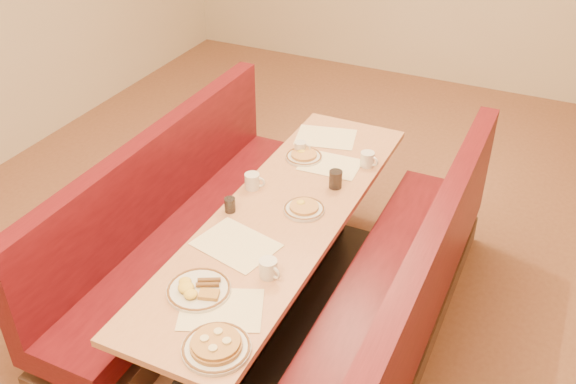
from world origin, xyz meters
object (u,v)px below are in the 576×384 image
at_px(eggs_plate, 198,289).
at_px(pancake_plate, 216,346).
at_px(booth_left, 181,234).
at_px(coffee_mug_a, 269,268).
at_px(coffee_mug_d, 301,148).
at_px(booth_right, 399,301).
at_px(diner_table, 283,264).
at_px(soda_tumbler_near, 230,205).
at_px(coffee_mug_c, 368,159).
at_px(soda_tumbler_mid, 336,179).
at_px(coffee_mug_b, 253,181).

bearing_deg(eggs_plate, pancake_plate, -46.30).
relative_size(booth_left, coffee_mug_a, 19.59).
distance_m(booth_left, coffee_mug_d, 0.96).
distance_m(booth_right, pancake_plate, 1.26).
distance_m(diner_table, pancake_plate, 1.15).
xyz_separation_m(booth_left, soda_tumbler_near, (0.45, -0.11, 0.43)).
bearing_deg(diner_table, booth_right, 0.00).
xyz_separation_m(pancake_plate, coffee_mug_a, (-0.01, 0.54, 0.03)).
distance_m(diner_table, coffee_mug_c, 0.86).
height_order(eggs_plate, coffee_mug_d, coffee_mug_d).
xyz_separation_m(pancake_plate, soda_tumbler_near, (-0.47, 0.95, 0.02)).
bearing_deg(pancake_plate, diner_table, 100.09).
bearing_deg(soda_tumbler_near, booth_right, 6.31).
bearing_deg(booth_right, eggs_plate, -136.33).
height_order(diner_table, soda_tumbler_mid, soda_tumbler_mid).
xyz_separation_m(coffee_mug_a, soda_tumbler_mid, (-0.00, 0.91, 0.00)).
distance_m(booth_right, coffee_mug_b, 1.11).
relative_size(diner_table, eggs_plate, 7.94).
relative_size(diner_table, booth_right, 1.00).
bearing_deg(diner_table, coffee_mug_c, 69.44).
distance_m(diner_table, coffee_mug_b, 0.53).
bearing_deg(booth_left, diner_table, 0.00).
distance_m(booth_right, coffee_mug_d, 1.22).
bearing_deg(pancake_plate, booth_right, 62.84).
bearing_deg(coffee_mug_d, booth_right, -52.71).
relative_size(pancake_plate, coffee_mug_b, 2.40).
xyz_separation_m(diner_table, pancake_plate, (0.19, -1.06, 0.40)).
bearing_deg(booth_right, coffee_mug_d, 143.97).
bearing_deg(coffee_mug_d, coffee_mug_b, -116.45).
bearing_deg(soda_tumbler_mid, coffee_mug_a, -89.70).
relative_size(diner_table, coffee_mug_c, 19.93).
bearing_deg(coffee_mug_b, pancake_plate, -79.32).
bearing_deg(booth_left, coffee_mug_b, 19.42).
bearing_deg(pancake_plate, booth_left, 130.98).
bearing_deg(soda_tumbler_mid, soda_tumbler_near, -132.33).
bearing_deg(eggs_plate, coffee_mug_d, 94.23).
bearing_deg(soda_tumbler_near, coffee_mug_c, 56.32).
xyz_separation_m(diner_table, booth_left, (-0.73, 0.00, -0.01)).
bearing_deg(eggs_plate, diner_table, 84.00).
height_order(booth_left, soda_tumbler_mid, booth_left).
height_order(booth_right, eggs_plate, booth_right).
relative_size(booth_left, coffee_mug_c, 19.93).
relative_size(booth_right, coffee_mug_b, 19.51).
bearing_deg(booth_right, coffee_mug_a, -136.68).
bearing_deg(soda_tumbler_near, soda_tumbler_mid, 47.67).
bearing_deg(coffee_mug_b, coffee_mug_d, 70.07).
height_order(coffee_mug_a, soda_tumbler_mid, soda_tumbler_mid).
bearing_deg(diner_table, booth_left, 180.00).
height_order(booth_right, soda_tumbler_near, booth_right).
distance_m(diner_table, soda_tumbler_mid, 0.60).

